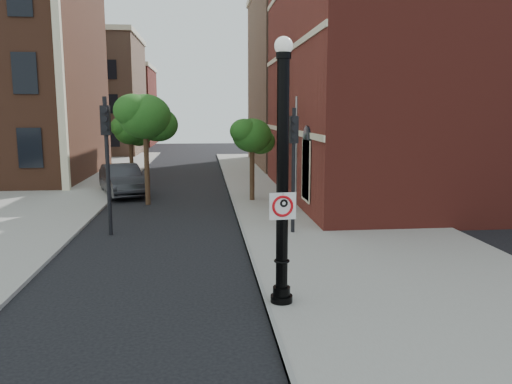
{
  "coord_description": "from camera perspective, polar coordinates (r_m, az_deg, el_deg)",
  "views": [
    {
      "loc": [
        0.66,
        -11.54,
        4.47
      ],
      "look_at": [
        2.08,
        2.0,
        2.27
      ],
      "focal_mm": 35.0,
      "sensor_mm": 36.0,
      "label": 1
    }
  ],
  "objects": [
    {
      "name": "traffic_signal_left",
      "position": [
        18.62,
        -16.72,
        5.4
      ],
      "size": [
        0.32,
        0.41,
        4.99
      ],
      "rotation": [
        0.0,
        0.0,
        -0.03
      ],
      "color": "black",
      "rests_on": "ground"
    },
    {
      "name": "bg_building_tan_a",
      "position": [
        56.98,
        -19.17,
        10.22
      ],
      "size": [
        12.0,
        12.0,
        12.0
      ],
      "primitive_type": "cube",
      "color": "#8A634B",
      "rests_on": "ground"
    },
    {
      "name": "parked_car",
      "position": [
        27.85,
        -15.05,
        1.36
      ],
      "size": [
        3.31,
        5.33,
        1.66
      ],
      "primitive_type": "imported",
      "rotation": [
        0.0,
        0.0,
        0.33
      ],
      "color": "#28282D",
      "rests_on": "ground"
    },
    {
      "name": "curb_edge",
      "position": [
        22.03,
        -2.27,
        -2.35
      ],
      "size": [
        0.1,
        60.0,
        0.14
      ],
      "primitive_type": "cube",
      "color": "gray",
      "rests_on": "ground"
    },
    {
      "name": "ground",
      "position": [
        12.39,
        -8.84,
        -12.07
      ],
      "size": [
        120.0,
        120.0,
        0.0
      ],
      "primitive_type": "plane",
      "color": "black",
      "rests_on": "ground"
    },
    {
      "name": "street_tree_a",
      "position": [
        24.47,
        -12.47,
        8.27
      ],
      "size": [
        2.94,
        2.65,
        5.29
      ],
      "color": "#372016",
      "rests_on": "ground"
    },
    {
      "name": "sidewalk_right",
      "position": [
        22.62,
        7.77,
        -2.14
      ],
      "size": [
        8.0,
        60.0,
        0.12
      ],
      "primitive_type": "cube",
      "color": "gray",
      "rests_on": "ground"
    },
    {
      "name": "lamppost",
      "position": [
        11.13,
        3.04,
        0.52
      ],
      "size": [
        0.51,
        0.51,
        6.05
      ],
      "color": "black",
      "rests_on": "ground"
    },
    {
      "name": "bg_building_red",
      "position": [
        70.68,
        -16.56,
        9.24
      ],
      "size": [
        12.0,
        12.0,
        10.0
      ],
      "primitive_type": "cube",
      "color": "maroon",
      "rests_on": "ground"
    },
    {
      "name": "sidewalk_left",
      "position": [
        31.39,
        -23.87,
        0.32
      ],
      "size": [
        10.0,
        50.0,
        0.12
      ],
      "primitive_type": "cube",
      "color": "gray",
      "rests_on": "ground"
    },
    {
      "name": "bg_building_tan_b",
      "position": [
        44.35,
        14.56,
        12.16
      ],
      "size": [
        22.0,
        14.0,
        14.0
      ],
      "primitive_type": "cube",
      "color": "#8A634B",
      "rests_on": "ground"
    },
    {
      "name": "street_tree_b",
      "position": [
        30.94,
        -14.11,
        6.73
      ],
      "size": [
        2.32,
        2.1,
        4.19
      ],
      "color": "#372016",
      "rests_on": "ground"
    },
    {
      "name": "street_tree_c",
      "position": [
        24.57,
        -0.4,
        6.36
      ],
      "size": [
        2.3,
        2.08,
        4.14
      ],
      "color": "#372016",
      "rests_on": "ground"
    },
    {
      "name": "utility_pole",
      "position": [
        21.89,
        4.59,
        4.13
      ],
      "size": [
        0.1,
        0.1,
        5.11
      ],
      "primitive_type": "cylinder",
      "color": "#999999",
      "rests_on": "ground"
    },
    {
      "name": "brick_wall_building",
      "position": [
        29.84,
        25.5,
        11.74
      ],
      "size": [
        22.3,
        16.3,
        12.5
      ],
      "color": "maroon",
      "rests_on": "ground"
    },
    {
      "name": "traffic_signal_right",
      "position": [
        17.83,
        4.33,
        4.76
      ],
      "size": [
        0.29,
        0.38,
        4.6
      ],
      "rotation": [
        0.0,
        0.0,
        0.02
      ],
      "color": "black",
      "rests_on": "ground"
    },
    {
      "name": "no_parking_sign",
      "position": [
        11.04,
        3.08,
        -1.6
      ],
      "size": [
        0.61,
        0.11,
        0.61
      ],
      "rotation": [
        0.0,
        0.0,
        0.1
      ],
      "color": "white",
      "rests_on": "ground"
    }
  ]
}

